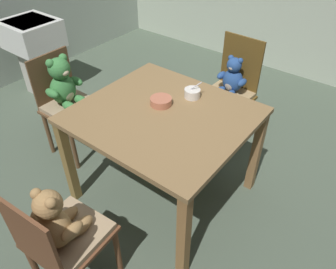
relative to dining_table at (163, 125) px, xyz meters
name	(u,v)px	position (x,y,z in m)	size (l,w,h in m)	color
ground_plane	(164,192)	(0.00, 0.00, -0.67)	(5.20, 5.20, 0.04)	#4D5A4A
dining_table	(163,125)	(0.00, 0.00, 0.00)	(1.10, 1.01, 0.75)	olive
teddy_chair_near_left	(66,93)	(-0.97, -0.07, -0.08)	(0.40, 0.41, 0.89)	brown
teddy_chair_near_front	(60,230)	(0.05, -0.92, -0.11)	(0.42, 0.43, 0.85)	brown
teddy_chair_far_center	(231,87)	(0.02, 0.92, -0.12)	(0.42, 0.39, 0.94)	brown
porridge_bowl_terracotta_center	(161,101)	(-0.08, 0.07, 0.13)	(0.15, 0.15, 0.05)	#BB6C50
porridge_bowl_white_far_center	(192,93)	(0.04, 0.28, 0.13)	(0.11, 0.11, 0.12)	silver
sink_basin	(35,47)	(-2.05, 0.38, -0.12)	(0.53, 0.48, 0.82)	#B7B2A8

